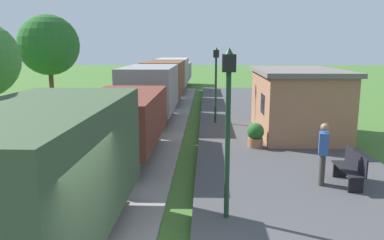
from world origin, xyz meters
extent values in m
cube|color=#384C33|center=(-2.40, 1.06, 1.88)|extent=(2.50, 5.60, 2.20)
cube|color=black|center=(-2.40, 1.06, 0.93)|extent=(2.10, 5.15, 0.50)
cylinder|color=black|center=(-2.40, 2.86, 0.68)|extent=(1.56, 0.84, 0.84)
cylinder|color=black|center=(-2.40, 4.01, 0.93)|extent=(0.20, 0.30, 0.20)
cube|color=brown|center=(-2.40, 7.66, 1.58)|extent=(2.50, 5.60, 1.60)
cube|color=black|center=(-2.40, 7.66, 0.93)|extent=(2.10, 5.15, 0.50)
cylinder|color=black|center=(-2.40, 9.46, 0.68)|extent=(1.56, 0.84, 0.84)
cylinder|color=black|center=(-2.40, 5.87, 0.68)|extent=(1.56, 0.84, 0.84)
cylinder|color=black|center=(-2.40, 10.61, 0.93)|extent=(0.20, 0.30, 0.20)
cylinder|color=black|center=(-2.40, 4.71, 0.93)|extent=(0.20, 0.30, 0.20)
cube|color=gray|center=(-2.40, 14.26, 1.88)|extent=(2.50, 5.60, 2.20)
cube|color=black|center=(-2.40, 14.26, 0.93)|extent=(2.10, 5.15, 0.50)
cylinder|color=black|center=(-2.40, 16.06, 0.68)|extent=(1.56, 0.84, 0.84)
cylinder|color=black|center=(-2.40, 12.47, 0.68)|extent=(1.56, 0.84, 0.84)
cylinder|color=black|center=(-2.40, 17.21, 0.93)|extent=(0.20, 0.30, 0.20)
cylinder|color=black|center=(-2.40, 11.31, 0.93)|extent=(0.20, 0.30, 0.20)
cube|color=brown|center=(-2.40, 20.86, 1.88)|extent=(2.50, 5.60, 2.20)
cube|color=black|center=(-2.40, 20.86, 0.93)|extent=(2.10, 5.15, 0.50)
cylinder|color=black|center=(-2.40, 22.66, 0.68)|extent=(1.56, 0.84, 0.84)
cylinder|color=black|center=(-2.40, 19.07, 0.68)|extent=(1.56, 0.84, 0.84)
cylinder|color=black|center=(-2.40, 23.81, 0.93)|extent=(0.20, 0.30, 0.20)
cylinder|color=black|center=(-2.40, 17.91, 0.93)|extent=(0.20, 0.30, 0.20)
cube|color=gray|center=(-2.40, 27.46, 1.88)|extent=(2.50, 5.60, 2.20)
cube|color=black|center=(-2.40, 27.46, 0.93)|extent=(2.10, 5.15, 0.50)
cylinder|color=black|center=(-2.40, 29.26, 0.68)|extent=(1.56, 0.84, 0.84)
cylinder|color=black|center=(-2.40, 25.67, 0.68)|extent=(1.56, 0.84, 0.84)
cylinder|color=black|center=(-2.40, 30.41, 0.93)|extent=(0.20, 0.30, 0.20)
cylinder|color=black|center=(-2.40, 24.51, 0.93)|extent=(0.20, 0.30, 0.20)
cube|color=gray|center=(-2.40, 34.06, 1.58)|extent=(2.50, 5.60, 1.60)
cube|color=black|center=(-2.40, 34.06, 0.93)|extent=(2.10, 5.15, 0.50)
cylinder|color=black|center=(-2.40, 35.86, 0.68)|extent=(1.56, 0.84, 0.84)
cylinder|color=black|center=(-2.40, 32.27, 0.68)|extent=(1.56, 0.84, 0.84)
cylinder|color=black|center=(-2.40, 37.01, 0.93)|extent=(0.20, 0.30, 0.20)
cylinder|color=black|center=(-2.40, 31.11, 0.93)|extent=(0.20, 0.30, 0.20)
cube|color=#9E6B4C|center=(4.40, 11.29, 1.55)|extent=(3.20, 5.50, 2.60)
cube|color=#66605B|center=(4.40, 11.29, 2.94)|extent=(3.50, 5.80, 0.18)
cube|color=black|center=(2.79, 10.19, 1.68)|extent=(0.03, 0.90, 0.80)
cube|color=black|center=(4.37, 4.85, 0.69)|extent=(0.42, 1.50, 0.04)
cube|color=black|center=(4.56, 4.85, 0.93)|extent=(0.04, 1.50, 0.45)
cube|color=black|center=(4.37, 4.25, 0.46)|extent=(0.38, 0.06, 0.42)
cube|color=black|center=(4.37, 5.45, 0.46)|extent=(0.38, 0.06, 0.42)
cube|color=black|center=(4.37, 16.73, 0.69)|extent=(0.42, 1.50, 0.04)
cube|color=black|center=(4.56, 16.73, 0.93)|extent=(0.04, 1.50, 0.45)
cube|color=black|center=(4.37, 16.13, 0.46)|extent=(0.38, 0.06, 0.42)
cube|color=black|center=(4.37, 17.33, 0.46)|extent=(0.38, 0.06, 0.42)
cylinder|color=#38332D|center=(3.64, 4.74, 0.68)|extent=(0.15, 0.15, 0.86)
cylinder|color=#38332D|center=(3.68, 4.90, 0.68)|extent=(0.15, 0.15, 0.86)
cube|color=#2D5199|center=(3.66, 4.82, 1.41)|extent=(0.32, 0.43, 0.60)
sphere|color=#936B51|center=(3.66, 4.82, 1.85)|extent=(0.22, 0.22, 0.22)
cylinder|color=#9E6642|center=(2.35, 8.76, 0.42)|extent=(0.56, 0.56, 0.34)
sphere|color=#235B23|center=(2.35, 8.76, 0.85)|extent=(0.64, 0.64, 0.64)
cylinder|color=#193823|center=(0.96, 2.68, 1.85)|extent=(0.11, 0.11, 3.20)
cube|color=black|center=(0.96, 2.68, 3.63)|extent=(0.28, 0.28, 0.36)
sphere|color=#F2E5BF|center=(0.96, 2.68, 3.63)|extent=(0.20, 0.20, 0.20)
cone|color=#193823|center=(0.96, 2.68, 3.87)|extent=(0.20, 0.20, 0.16)
cylinder|color=#193823|center=(0.96, 13.43, 1.85)|extent=(0.11, 0.11, 3.20)
cube|color=black|center=(0.96, 13.43, 3.63)|extent=(0.28, 0.28, 0.36)
sphere|color=#F2E5BF|center=(0.96, 13.43, 3.63)|extent=(0.20, 0.20, 0.20)
cone|color=#193823|center=(0.96, 13.43, 3.87)|extent=(0.20, 0.20, 0.16)
cylinder|color=#4C3823|center=(-9.09, 18.02, 1.35)|extent=(0.28, 0.28, 2.70)
sphere|color=#235B23|center=(-9.09, 18.02, 4.07)|extent=(3.65, 3.65, 3.65)
camera|label=1|loc=(0.50, -5.24, 3.96)|focal=35.71mm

